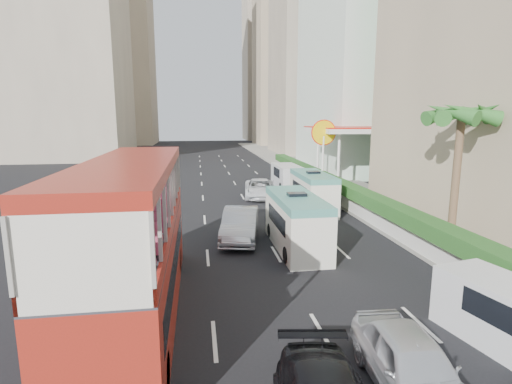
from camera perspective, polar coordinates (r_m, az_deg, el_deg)
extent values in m
plane|color=black|center=(14.65, 8.41, -15.17)|extent=(200.00, 200.00, 0.00)
cube|color=maroon|center=(13.32, -17.00, -6.49)|extent=(2.50, 11.00, 5.06)
imported|color=silver|center=(21.21, -2.26, -6.80)|extent=(2.62, 5.23, 1.65)
imported|color=silver|center=(32.28, 0.58, -0.73)|extent=(3.00, 5.43, 1.44)
cube|color=silver|center=(19.58, 5.77, -4.32)|extent=(2.02, 5.95, 2.63)
cube|color=silver|center=(27.79, 8.12, 0.02)|extent=(2.01, 5.85, 2.58)
cube|color=silver|center=(36.62, 4.52, 2.21)|extent=(2.14, 5.15, 2.05)
cube|color=#99968C|center=(40.25, 10.49, 1.48)|extent=(6.00, 120.00, 0.18)
cube|color=silver|center=(29.03, 12.26, -0.89)|extent=(0.30, 44.00, 1.00)
cube|color=#2D6626|center=(28.87, 12.32, 0.76)|extent=(1.10, 44.00, 0.70)
cylinder|color=brown|center=(20.55, 26.61, 1.19)|extent=(0.36, 0.36, 6.40)
cube|color=silver|center=(38.40, 13.01, 4.96)|extent=(6.50, 8.00, 5.50)
cube|color=#B2A38C|center=(76.25, 9.49, 24.62)|extent=(16.00, 16.00, 50.00)
cube|color=tan|center=(98.15, 4.31, 19.74)|extent=(14.00, 14.00, 44.00)
cube|color=#B2A38C|center=(119.25, 1.88, 17.16)|extent=(14.00, 14.00, 40.00)
cube|color=tan|center=(105.50, -19.21, 19.12)|extent=(16.00, 16.00, 46.00)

